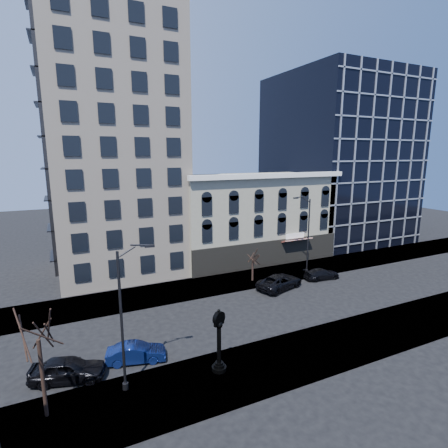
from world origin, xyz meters
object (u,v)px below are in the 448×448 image
street_lamp_near (131,280)px  car_near_b (136,353)px  street_clock (219,343)px  car_near_a (68,369)px

street_lamp_near → car_near_b: street_lamp_near is taller
street_clock → street_lamp_near: (-5.55, 0.66, 5.25)m
street_clock → street_lamp_near: bearing=149.1°
street_clock → street_lamp_near: 7.67m
street_lamp_near → car_near_a: bearing=151.4°
car_near_a → car_near_b: (4.56, 0.26, -0.12)m
street_clock → car_near_b: size_ratio=1.08×
car_near_a → car_near_b: bearing=-70.4°
street_clock → car_near_a: size_ratio=0.95×
street_clock → car_near_a: street_clock is taller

